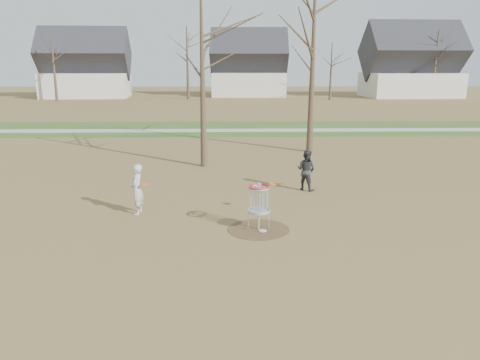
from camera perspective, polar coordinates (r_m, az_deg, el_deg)
name	(u,v)px	position (r m, az deg, el deg)	size (l,w,h in m)	color
ground	(258,229)	(13.61, 2.27, -6.04)	(160.00, 160.00, 0.00)	brown
green_band	(240,128)	(34.08, 0.05, 6.30)	(160.00, 8.00, 0.01)	#2D5119
footpath	(241,130)	(33.09, 0.09, 6.08)	(160.00, 1.50, 0.01)	#9E9E99
dirt_circle	(258,229)	(13.61, 2.27, -6.02)	(1.80, 1.80, 0.01)	#47331E
player_standing	(137,189)	(15.10, -12.45, -1.12)	(0.59, 0.38, 1.61)	#BABABA
player_throwing	(306,170)	(17.70, 8.08, 1.20)	(0.74, 0.58, 1.53)	#2F2F33
disc_grounded	(263,231)	(13.46, 2.79, -6.19)	(0.22, 0.22, 0.02)	silver
discs_in_play	(212,184)	(14.63, -3.42, -0.53)	(4.20, 0.27, 0.09)	#FB560D
disc_golf_basket	(259,199)	(13.32, 2.31, -2.35)	(0.64, 0.64, 1.35)	#9EA3AD
bare_trees	(254,55)	(48.60, 1.77, 14.99)	(52.62, 44.98, 9.00)	#382B1E
houses_row	(266,70)	(65.51, 3.22, 13.19)	(56.51, 10.01, 7.26)	silver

